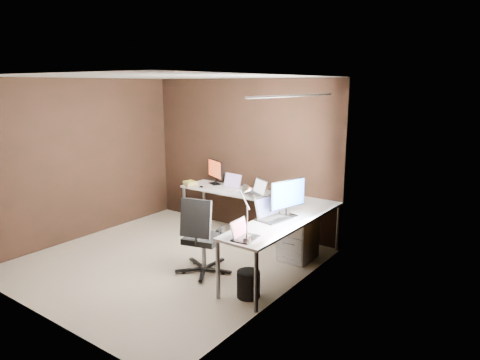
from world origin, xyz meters
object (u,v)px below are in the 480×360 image
at_px(monitor_left, 215,171).
at_px(laptop_white, 230,185).
at_px(laptop_black_big, 271,214).
at_px(book_stack, 190,184).
at_px(monitor_right, 288,196).
at_px(laptop_silver, 257,192).
at_px(drawer_pedestal, 298,238).
at_px(laptop_black_small, 243,234).
at_px(desk_lamp, 245,206).
at_px(wastebasket, 248,284).
at_px(office_chair, 203,250).

relative_size(monitor_left, laptop_white, 1.18).
bearing_deg(laptop_black_big, book_stack, 79.51).
xyz_separation_m(monitor_right, laptop_white, (-1.52, 0.79, -0.22)).
distance_m(laptop_silver, laptop_black_big, 1.18).
xyz_separation_m(drawer_pedestal, laptop_black_small, (0.05, -1.40, 0.48)).
bearing_deg(laptop_black_small, desk_lamp, -129.10).
bearing_deg(monitor_left, laptop_white, 10.71).
bearing_deg(laptop_silver, book_stack, -145.81).
height_order(laptop_silver, laptop_black_big, laptop_black_big).
relative_size(drawer_pedestal, laptop_black_small, 1.83).
bearing_deg(wastebasket, drawer_pedestal, 93.02).
bearing_deg(laptop_white, laptop_black_big, -30.10).
height_order(book_stack, wastebasket, book_stack).
relative_size(laptop_black_small, book_stack, 1.10).
bearing_deg(monitor_right, book_stack, 91.43).
bearing_deg(book_stack, laptop_silver, 5.28).
height_order(monitor_right, laptop_black_big, monitor_right).
height_order(desk_lamp, office_chair, desk_lamp).
relative_size(laptop_white, laptop_silver, 0.84).
height_order(book_stack, desk_lamp, desk_lamp).
xyz_separation_m(monitor_left, office_chair, (1.09, -1.62, -0.66)).
relative_size(monitor_right, laptop_white, 1.54).
bearing_deg(monitor_left, laptop_silver, 12.69).
relative_size(monitor_left, laptop_silver, 0.99).
bearing_deg(laptop_white, monitor_left, 170.52).
height_order(laptop_silver, wastebasket, laptop_silver).
height_order(laptop_silver, desk_lamp, desk_lamp).
height_order(monitor_left, laptop_silver, monitor_left).
height_order(laptop_silver, office_chair, office_chair).
height_order(drawer_pedestal, desk_lamp, desk_lamp).
height_order(drawer_pedestal, laptop_black_small, laptop_black_small).
distance_m(drawer_pedestal, wastebasket, 1.34).
xyz_separation_m(drawer_pedestal, laptop_silver, (-0.88, 0.27, 0.48)).
bearing_deg(laptop_black_big, laptop_black_small, -161.70).
relative_size(monitor_right, book_stack, 1.94).
bearing_deg(monitor_left, office_chair, -30.77).
xyz_separation_m(drawer_pedestal, monitor_right, (0.04, -0.40, 0.71)).
height_order(laptop_white, book_stack, laptop_white).
bearing_deg(laptop_black_big, wastebasket, -159.07).
bearing_deg(laptop_black_small, monitor_left, 40.27).
bearing_deg(laptop_black_big, office_chair, 135.89).
distance_m(drawer_pedestal, desk_lamp, 1.66).
xyz_separation_m(laptop_silver, desk_lamp, (0.98, -1.70, 0.34)).
height_order(monitor_right, book_stack, monitor_right).
bearing_deg(book_stack, laptop_black_big, -20.03).
xyz_separation_m(laptop_black_big, desk_lamp, (0.18, -0.83, 0.33)).
xyz_separation_m(book_stack, office_chair, (1.35, -1.28, -0.46)).
height_order(monitor_right, desk_lamp, desk_lamp).
distance_m(laptop_silver, office_chair, 1.48).
height_order(laptop_black_big, wastebasket, laptop_black_big).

